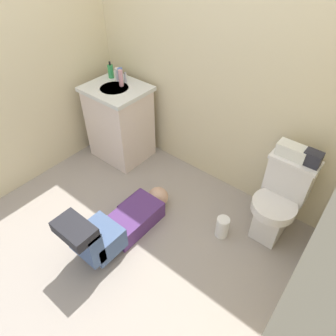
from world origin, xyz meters
TOP-DOWN VIEW (x-y plane):
  - ground_plane at (0.00, 0.00)m, footprint 3.08×2.96m
  - wall_back at (0.00, 1.02)m, footprint 2.74×0.08m
  - wall_left at (-1.33, 0.00)m, footprint 0.08×1.96m
  - toilet at (0.90, 0.71)m, footprint 0.36×0.46m
  - vanity_cabinet at (-0.87, 0.66)m, footprint 0.60×0.52m
  - faucet at (-0.87, 0.80)m, footprint 0.02×0.02m
  - person_plumber at (-0.06, -0.19)m, footprint 0.39×1.06m
  - tissue_box at (0.86, 0.80)m, footprint 0.22×0.11m
  - toiletry_bag at (1.01, 0.80)m, footprint 0.12×0.09m
  - soap_dispenser at (-1.06, 0.78)m, footprint 0.06×0.06m
  - bottle_white at (-0.96, 0.78)m, footprint 0.06×0.06m
  - bottle_blue at (-0.89, 0.76)m, footprint 0.05×0.05m
  - bottle_pink at (-0.84, 0.71)m, footprint 0.04×0.04m
  - paper_towel_roll at (0.60, 0.39)m, footprint 0.11×0.11m

SIDE VIEW (x-z plane):
  - ground_plane at x=0.00m, z-range -0.04..0.00m
  - paper_towel_roll at x=0.60m, z-range 0.00..0.20m
  - person_plumber at x=-0.06m, z-range -0.08..0.44m
  - toilet at x=0.90m, z-range -0.01..0.74m
  - vanity_cabinet at x=-0.87m, z-range 0.01..0.83m
  - tissue_box at x=0.86m, z-range 0.75..0.85m
  - toiletry_bag at x=1.01m, z-range 0.75..0.86m
  - faucet at x=-0.87m, z-range 0.82..0.92m
  - bottle_white at x=-0.96m, z-range 0.82..0.94m
  - soap_dispenser at x=-1.06m, z-range 0.80..0.97m
  - bottle_blue at x=-0.89m, z-range 0.82..0.97m
  - bottle_pink at x=-0.84m, z-range 0.82..0.98m
  - wall_back at x=0.00m, z-range 0.00..2.40m
  - wall_left at x=-1.33m, z-range 0.00..2.40m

